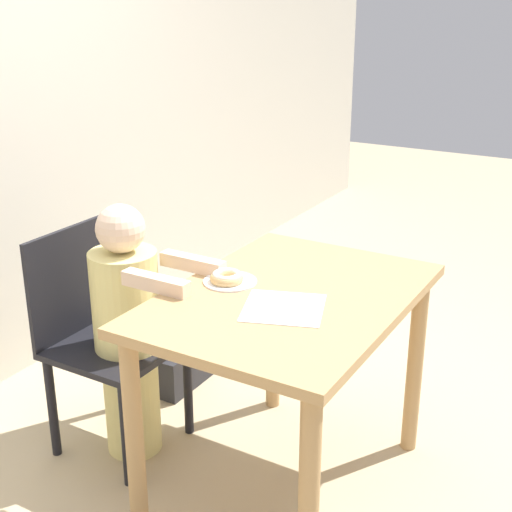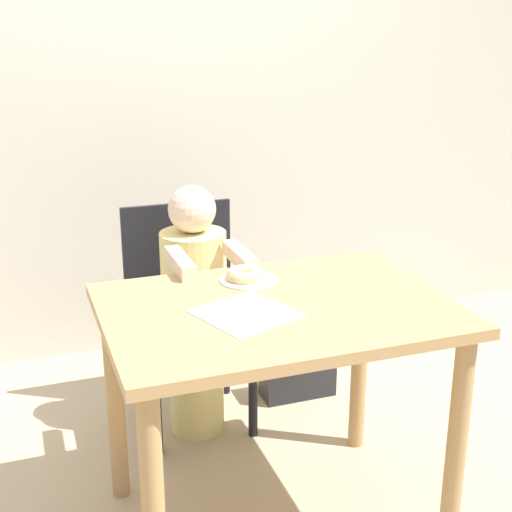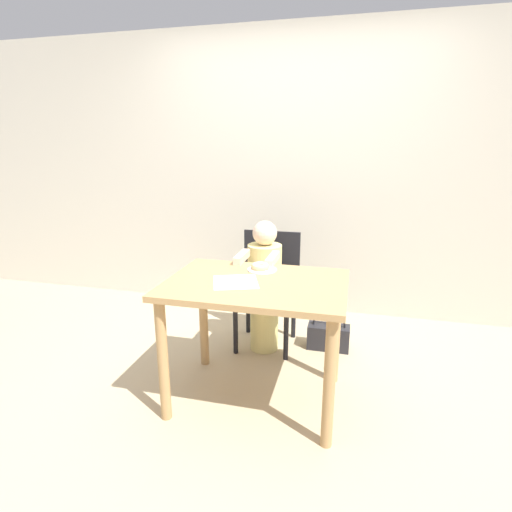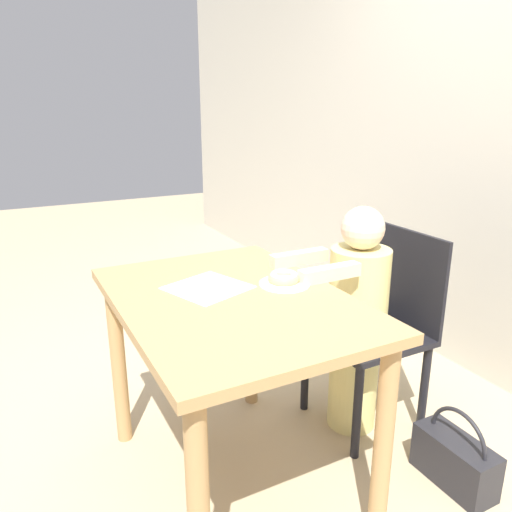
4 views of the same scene
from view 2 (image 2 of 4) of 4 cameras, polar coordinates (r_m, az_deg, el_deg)
wall_back at (r=3.42m, az=-7.66°, el=12.89°), size 8.00×0.05×2.50m
dining_table at (r=2.17m, az=1.67°, el=-6.98°), size 1.03×0.74×0.76m
chair at (r=2.87m, az=-5.51°, el=-4.40°), size 0.45×0.43×0.87m
child_figure at (r=2.74m, az=-4.87°, el=-4.52°), size 0.26×0.48×1.00m
donut at (r=2.30m, az=-1.00°, el=-1.48°), size 0.11×0.11×0.04m
napkin at (r=2.05m, az=-0.80°, el=-4.63°), size 0.32×0.32×0.00m
handbag at (r=3.15m, az=3.33°, el=-9.30°), size 0.32×0.14×0.31m
plate at (r=2.30m, az=-0.63°, el=-1.93°), size 0.18×0.18×0.01m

